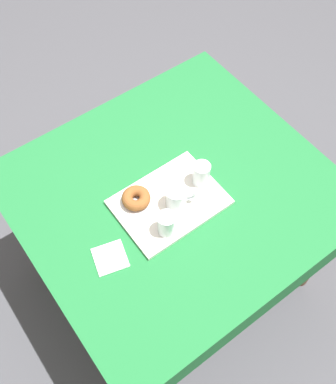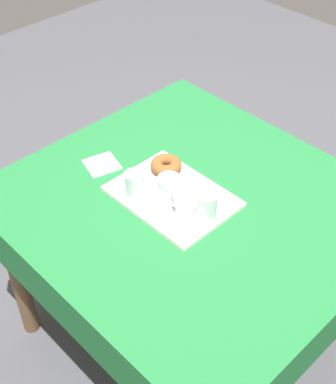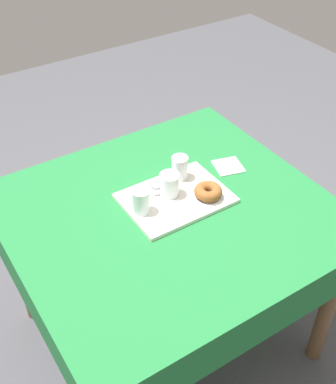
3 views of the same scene
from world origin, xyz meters
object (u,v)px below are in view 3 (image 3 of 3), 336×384
object	(u,v)px
dining_table	(169,229)
sugar_donut_left	(208,191)
paper_napkin	(228,166)
tea_mug_left	(169,185)
donut_plate_left	(208,196)
serving_tray	(176,198)
water_glass_far	(141,202)
water_glass_near	(180,169)

from	to	relation	value
dining_table	sugar_donut_left	world-z (taller)	sugar_donut_left
paper_napkin	tea_mug_left	bearing A→B (deg)	5.70
dining_table	paper_napkin	bearing A→B (deg)	-164.92
dining_table	donut_plate_left	xyz separation A→B (m)	(-0.15, 0.03, 0.11)
serving_tray	donut_plate_left	world-z (taller)	donut_plate_left
tea_mug_left	paper_napkin	world-z (taller)	tea_mug_left
dining_table	water_glass_far	size ratio (longest dim) A/B	12.18
serving_tray	dining_table	bearing A→B (deg)	34.73
dining_table	donut_plate_left	bearing A→B (deg)	168.64
dining_table	paper_napkin	world-z (taller)	paper_napkin
paper_napkin	donut_plate_left	bearing A→B (deg)	32.52
water_glass_near	sugar_donut_left	distance (m)	0.16
sugar_donut_left	serving_tray	bearing A→B (deg)	-34.24
donut_plate_left	serving_tray	bearing A→B (deg)	-34.24
sugar_donut_left	water_glass_far	bearing A→B (deg)	-14.83
donut_plate_left	sugar_donut_left	world-z (taller)	sugar_donut_left
tea_mug_left	paper_napkin	size ratio (longest dim) A/B	1.01
dining_table	water_glass_far	world-z (taller)	water_glass_far
water_glass_far	paper_napkin	xyz separation A→B (m)	(-0.44, -0.06, -0.05)
sugar_donut_left	paper_napkin	bearing A→B (deg)	-147.48
water_glass_far	sugar_donut_left	world-z (taller)	water_glass_far
tea_mug_left	water_glass_far	size ratio (longest dim) A/B	1.16
serving_tray	paper_napkin	xyz separation A→B (m)	(-0.30, -0.06, -0.00)
tea_mug_left	sugar_donut_left	bearing A→B (deg)	140.24
tea_mug_left	water_glass_far	xyz separation A→B (m)	(0.14, 0.03, -0.00)
water_glass_near	donut_plate_left	xyz separation A→B (m)	(-0.02, 0.16, -0.04)
water_glass_near	paper_napkin	size ratio (longest dim) A/B	0.87
dining_table	tea_mug_left	world-z (taller)	tea_mug_left
water_glass_near	water_glass_far	world-z (taller)	same
water_glass_far	dining_table	bearing A→B (deg)	159.83
dining_table	sugar_donut_left	distance (m)	0.21
water_glass_near	water_glass_far	bearing A→B (deg)	22.23
dining_table	water_glass_far	xyz separation A→B (m)	(0.10, -0.04, 0.15)
dining_table	donut_plate_left	size ratio (longest dim) A/B	10.29
water_glass_far	serving_tray	bearing A→B (deg)	-179.23
tea_mug_left	water_glass_near	bearing A→B (deg)	-144.74
donut_plate_left	sugar_donut_left	bearing A→B (deg)	0.00
dining_table	tea_mug_left	size ratio (longest dim) A/B	10.47
dining_table	sugar_donut_left	xyz separation A→B (m)	(-0.15, 0.03, 0.14)
tea_mug_left	water_glass_near	distance (m)	0.11
serving_tray	water_glass_far	bearing A→B (deg)	0.77
water_glass_near	sugar_donut_left	bearing A→B (deg)	97.57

